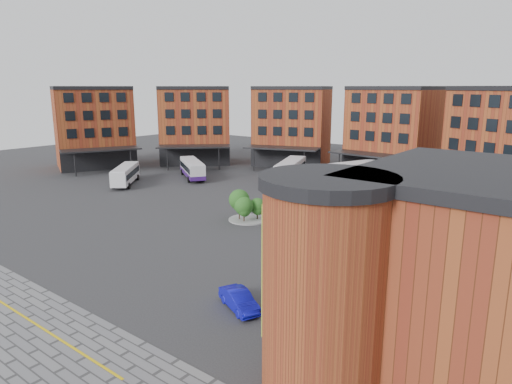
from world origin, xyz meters
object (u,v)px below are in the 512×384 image
Objects in this scene: tree_island at (245,205)px; bus_b at (192,168)px; bus_f at (510,213)px; bus_d at (356,173)px; bus_e at (400,192)px; bus_c at (290,170)px; bus_a at (126,174)px; blue_car at (239,300)px.

tree_island is 0.44× the size of bus_b.
bus_f is at bearing 32.61° from tree_island.
bus_b is at bearing -121.53° from bus_f.
bus_d is at bearing -31.15° from bus_b.
bus_e reaches higher than tree_island.
bus_e is at bearing -34.50° from bus_c.
bus_b is at bearing -173.88° from bus_c.
bus_c is 32.06m from bus_f.
bus_a is 0.77× the size of bus_e.
bus_c is at bearing 1.48° from bus_a.
bus_f is at bearing -28.50° from bus_a.
bus_e is (9.78, -7.99, -0.03)m from bus_d.
bus_a is at bearing -122.15° from bus_d.
bus_d is (1.38, 24.37, 0.14)m from tree_island.
bus_d is 12.63m from bus_e.
bus_a is at bearing -123.96° from bus_e.
bus_a is 39.81m from bus_e.
bus_b is 45.71m from bus_f.
bus_c is 1.16× the size of bus_f.
bus_c is 19.73m from bus_e.
tree_island is 0.43× the size of bus_f.
bus_e reaches higher than bus_b.
bus_c is 1.03× the size of bus_e.
tree_island reaches higher than bus_b.
blue_car is at bearing -96.12° from bus_b.
bus_d reaches higher than bus_e.
bus_d is 3.26× the size of blue_car.
bus_b is at bearing -137.44° from bus_e.
bus_b is 0.86× the size of bus_e.
blue_car is at bearing -52.76° from bus_d.
bus_b reaches higher than blue_car.
bus_c is at bearing 111.14° from tree_island.
bus_e is (33.38, 2.91, 0.32)m from bus_b.
bus_e is 2.95× the size of blue_car.
bus_c is (-8.06, 20.85, 0.01)m from tree_island.
blue_car is (-10.68, -31.09, -0.98)m from bus_f.
bus_b is (-22.22, 13.47, -0.20)m from tree_island.
tree_island reaches higher than bus_a.
tree_island is 0.34× the size of bus_d.
bus_b is 2.53× the size of blue_car.
tree_island is 1.12× the size of blue_car.
bus_f is 2.60× the size of blue_car.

